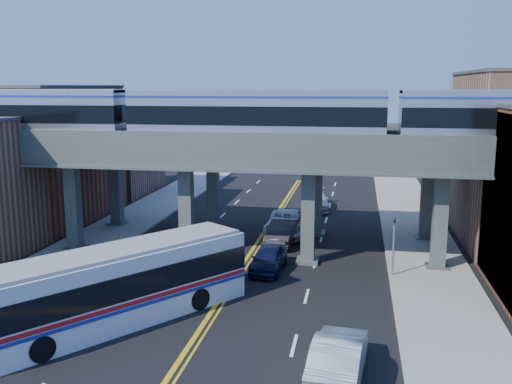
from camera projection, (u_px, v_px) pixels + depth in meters
ground at (216, 304)px, 29.51m from camera, size 120.00×120.00×0.00m
sidewalk_west at (96, 241)px, 41.18m from camera, size 5.00×70.00×0.16m
sidewalk_east at (425, 258)px, 37.16m from camera, size 5.00×70.00×0.16m
building_west_b at (46, 155)px, 47.21m from camera, size 8.00×14.00×11.00m
building_west_c at (113, 155)px, 60.06m from camera, size 8.00×10.00×8.00m
building_east_c at (482, 158)px, 53.51m from camera, size 8.00×10.00×9.00m
mural_panel at (502, 209)px, 29.97m from camera, size 0.10×9.50×9.50m
elevated_viaduct_near at (246, 161)px, 36.06m from camera, size 52.00×3.60×7.40m
elevated_viaduct_far at (264, 149)px, 42.83m from camera, size 52.00×3.60×7.40m
transit_train at (256, 115)px, 35.42m from camera, size 49.12×3.08×3.59m
stop_sign at (234, 255)px, 32.04m from camera, size 0.76×0.09×2.63m
traffic_signal at (394, 240)px, 33.28m from camera, size 0.15×0.18×4.10m
transit_bus at (117, 287)px, 26.96m from camera, size 10.48×12.66×3.49m
car_lane_a at (268, 259)px, 34.75m from camera, size 2.05×4.59×1.53m
car_lane_b at (283, 232)px, 40.83m from camera, size 2.19×5.23×1.68m
car_lane_c at (286, 223)px, 43.20m from camera, size 3.07×6.45×1.78m
car_lane_d at (316, 200)px, 52.24m from camera, size 2.92×5.89×1.65m
car_parked_curb at (339, 356)px, 21.96m from camera, size 2.34×5.52×1.77m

